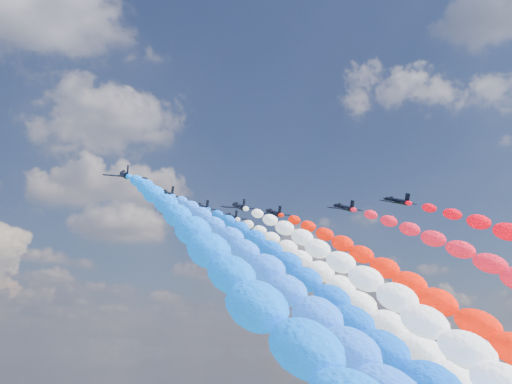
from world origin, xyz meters
name	(u,v)px	position (x,y,z in m)	size (l,w,h in m)	color
jet_0	(125,175)	(-30.90, -7.57, 100.48)	(8.11, 10.87, 2.40)	black
trail_0	(200,259)	(-30.90, -58.30, 78.22)	(5.44, 98.13, 47.17)	#0561F8
jet_1	(168,194)	(-19.57, 5.05, 100.48)	(8.11, 10.87, 2.40)	black
trail_1	(255,275)	(-19.57, -45.69, 78.22)	(5.44, 98.13, 47.17)	blue
jet_2	(202,207)	(-9.05, 14.68, 100.48)	(8.11, 10.87, 2.40)	black
trail_2	(296,284)	(-9.05, -36.06, 78.22)	(5.44, 98.13, 47.17)	blue
jet_3	(239,206)	(-1.51, 10.77, 100.48)	(8.11, 10.87, 2.40)	black
trail_3	(352,284)	(-1.51, -39.96, 78.22)	(5.44, 98.13, 47.17)	white
jet_4	(232,217)	(0.95, 22.89, 100.48)	(8.11, 10.87, 2.40)	black
trail_4	(330,291)	(0.95, -27.84, 78.22)	(5.44, 98.13, 47.17)	white
jet_5	(274,213)	(8.57, 14.42, 100.48)	(8.11, 10.87, 2.40)	black
trail_5	(396,288)	(8.57, -36.32, 78.22)	(5.44, 98.13, 47.17)	#FB1604
jet_6	(344,208)	(21.31, 3.11, 100.48)	(8.11, 10.87, 2.40)	black
trail_6	(508,285)	(21.31, -47.63, 78.22)	(5.44, 98.13, 47.17)	red
jet_7	(397,201)	(28.86, -7.17, 100.48)	(8.11, 10.87, 2.40)	black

